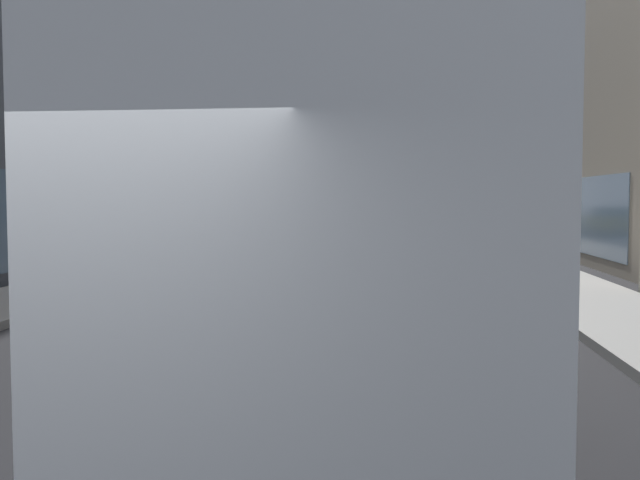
{
  "coord_description": "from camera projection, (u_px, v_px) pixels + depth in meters",
  "views": [
    {
      "loc": [
        1.67,
        -2.52,
        2.1
      ],
      "look_at": [
        0.48,
        9.49,
        1.4
      ],
      "focal_mm": 39.3,
      "sensor_mm": 36.0,
      "label": 1
    }
  ],
  "objects": [
    {
      "name": "ground_plane",
      "position": [
        358.0,
        239.0,
        37.56
      ],
      "size": [
        120.0,
        120.0,
        0.0
      ],
      "primitive_type": "plane",
      "color": "black"
    },
    {
      "name": "sidewalk_left",
      "position": [
        253.0,
        237.0,
        38.12
      ],
      "size": [
        2.4,
        110.0,
        0.15
      ],
      "primitive_type": "cube",
      "color": "#9E9991",
      "rests_on": "ground"
    },
    {
      "name": "sidewalk_right",
      "position": [
        466.0,
        238.0,
        37.0
      ],
      "size": [
        2.4,
        110.0,
        0.15
      ],
      "primitive_type": "cube",
      "color": "gray",
      "rests_on": "ground"
    },
    {
      "name": "building_left_mid",
      "position": [
        42.0,
        17.0,
        27.35
      ],
      "size": [
        8.5,
        15.55,
        18.49
      ],
      "color": "slate",
      "rests_on": "ground"
    },
    {
      "name": "building_right_far",
      "position": [
        544.0,
        27.0,
        46.56
      ],
      "size": [
        9.14,
        18.41,
        27.12
      ],
      "color": "#4C515B",
      "rests_on": "ground"
    },
    {
      "name": "transit_bus",
      "position": [
        352.0,
        225.0,
        8.81
      ],
      "size": [
        2.78,
        11.53,
        3.05
      ],
      "color": "#999EA3",
      "rests_on": "ground"
    },
    {
      "name": "car_white_van",
      "position": [
        343.0,
        220.0,
        43.69
      ],
      "size": [
        1.94,
        4.47,
        1.62
      ],
      "color": "silver",
      "rests_on": "ground"
    },
    {
      "name": "car_red_coupe",
      "position": [
        349.0,
        217.0,
        49.98
      ],
      "size": [
        1.79,
        4.07,
        1.62
      ],
      "color": "red",
      "rests_on": "ground"
    },
    {
      "name": "car_yellow_taxi",
      "position": [
        381.0,
        221.0,
        42.14
      ],
      "size": [
        1.95,
        3.93,
        1.62
      ],
      "color": "yellow",
      "rests_on": "ground"
    },
    {
      "name": "car_blue_hatchback",
      "position": [
        277.0,
        232.0,
        28.0
      ],
      "size": [
        1.75,
        4.03,
        1.62
      ],
      "color": "#4C6BB7",
      "rests_on": "ground"
    },
    {
      "name": "car_grey_wagon",
      "position": [
        302.0,
        224.0,
        36.19
      ],
      "size": [
        1.92,
        4.55,
        1.62
      ],
      "color": "slate",
      "rests_on": "ground"
    },
    {
      "name": "car_black_suv",
      "position": [
        430.0,
        246.0,
        19.33
      ],
      "size": [
        1.82,
        4.43,
        1.62
      ],
      "color": "black",
      "rests_on": "ground"
    }
  ]
}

